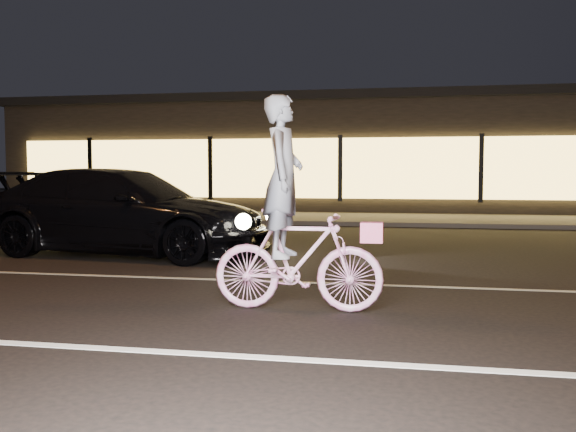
# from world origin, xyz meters

# --- Properties ---
(ground) EXTENTS (90.00, 90.00, 0.00)m
(ground) POSITION_xyz_m (0.00, 0.00, 0.00)
(ground) COLOR black
(ground) RESTS_ON ground
(lane_stripe_near) EXTENTS (60.00, 0.12, 0.01)m
(lane_stripe_near) POSITION_xyz_m (0.00, -1.50, 0.00)
(lane_stripe_near) COLOR silver
(lane_stripe_near) RESTS_ON ground
(lane_stripe_far) EXTENTS (60.00, 0.10, 0.01)m
(lane_stripe_far) POSITION_xyz_m (0.00, 2.00, 0.00)
(lane_stripe_far) COLOR gray
(lane_stripe_far) RESTS_ON ground
(sidewalk) EXTENTS (30.00, 4.00, 0.12)m
(sidewalk) POSITION_xyz_m (0.00, 13.00, 0.06)
(sidewalk) COLOR #383533
(sidewalk) RESTS_ON ground
(storefront) EXTENTS (25.40, 8.42, 4.20)m
(storefront) POSITION_xyz_m (0.00, 18.97, 2.15)
(storefront) COLOR black
(storefront) RESTS_ON ground
(cyclist) EXTENTS (1.84, 0.63, 2.31)m
(cyclist) POSITION_xyz_m (1.15, 0.28, 0.82)
(cyclist) COLOR #D73596
(cyclist) RESTS_ON ground
(sedan) EXTENTS (5.55, 2.76, 1.55)m
(sedan) POSITION_xyz_m (-2.69, 4.26, 0.77)
(sedan) COLOR black
(sedan) RESTS_ON ground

